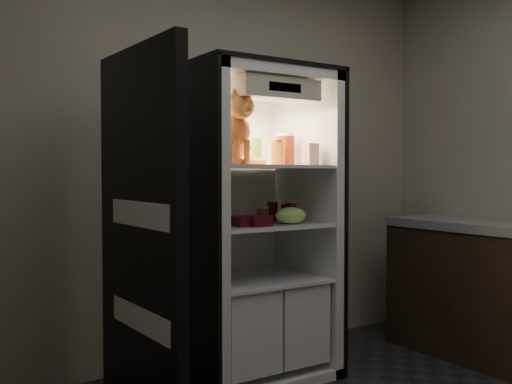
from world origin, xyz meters
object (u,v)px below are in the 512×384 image
refrigerator (250,246)px  condiment_jar (263,214)px  soda_can_b (286,213)px  grape_bag (291,215)px  parmesan_shaker (256,151)px  mayo_tub (249,156)px  soda_can_c (291,212)px  tabby_cat (231,137)px  berry_box_right (258,221)px  cream_carton (310,154)px  pepper_jar (285,150)px  soda_can_a (272,211)px  salsa_jar (278,153)px  berry_box_left (244,221)px

refrigerator → condiment_jar: (0.06, -0.06, 0.20)m
soda_can_b → grape_bag: soda_can_b is taller
parmesan_shaker → grape_bag: 0.44m
mayo_tub → soda_can_c: mayo_tub is taller
mayo_tub → soda_can_b: 0.43m
tabby_cat → berry_box_right: bearing=-35.9°
grape_bag → cream_carton: bearing=-3.6°
mayo_tub → berry_box_right: mayo_tub is taller
parmesan_shaker → cream_carton: bearing=-37.8°
condiment_jar → grape_bag: size_ratio=0.50×
soda_can_b → grape_bag: size_ratio=0.56×
pepper_jar → soda_can_b: pepper_jar is taller
cream_carton → berry_box_right: (-0.38, -0.00, -0.38)m
soda_can_c → grape_bag: (-0.06, -0.08, -0.01)m
cream_carton → soda_can_b: 0.40m
soda_can_a → tabby_cat: bearing=-158.3°
cream_carton → berry_box_right: size_ratio=1.06×
cream_carton → refrigerator: bearing=139.7°
cream_carton → soda_can_a: cream_carton is taller
cream_carton → condiment_jar: (-0.22, 0.18, -0.37)m
mayo_tub → berry_box_right: size_ratio=0.95×
condiment_jar → tabby_cat: bearing=-161.6°
soda_can_c → berry_box_right: (-0.31, -0.10, -0.03)m
salsa_jar → pepper_jar: bearing=35.8°
refrigerator → grape_bag: bearing=-58.5°
mayo_tub → pepper_jar: pepper_jar is taller
soda_can_b → grape_bag: 0.16m
cream_carton → grape_bag: 0.39m
parmesan_shaker → soda_can_a: (0.15, 0.04, -0.37)m
pepper_jar → berry_box_left: (-0.43, -0.19, -0.42)m
salsa_jar → cream_carton: (0.14, -0.14, -0.01)m
soda_can_b → berry_box_left: 0.41m
salsa_jar → soda_can_c: 0.37m
refrigerator → mayo_tub: 0.57m
salsa_jar → soda_can_c: size_ratio=1.24×
pepper_jar → cream_carton: pepper_jar is taller
tabby_cat → berry_box_right: (0.12, -0.09, -0.48)m
soda_can_a → grape_bag: soda_can_a is taller
soda_can_a → parmesan_shaker: bearing=-163.4°
parmesan_shaker → soda_can_c: 0.43m
parmesan_shaker → berry_box_right: parmesan_shaker is taller
pepper_jar → soda_can_a: bearing=163.2°
berry_box_left → tabby_cat: bearing=129.4°
salsa_jar → grape_bag: salsa_jar is taller
salsa_jar → soda_can_b: (0.07, 0.02, -0.37)m
refrigerator → soda_can_c: bearing=-35.1°
salsa_jar → soda_can_a: bearing=73.0°
tabby_cat → soda_can_b: (0.43, 0.07, -0.45)m
tabby_cat → condiment_jar: tabby_cat is taller
parmesan_shaker → condiment_jar: 0.39m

